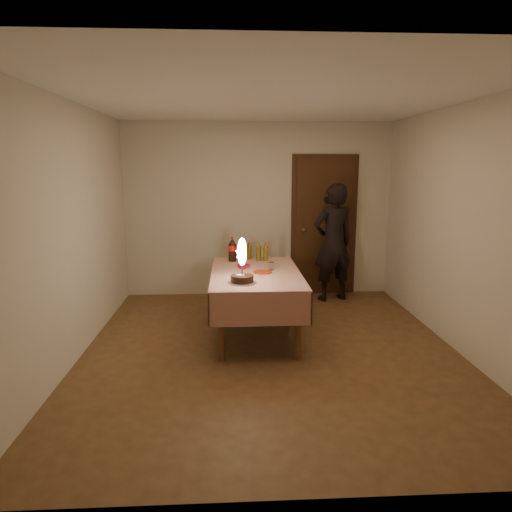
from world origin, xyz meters
name	(u,v)px	position (x,y,z in m)	size (l,w,h in m)	color
ground	(271,350)	(0.00, 0.00, 0.00)	(4.00, 4.50, 0.01)	brown
room_shell	(274,196)	(0.03, 0.08, 1.65)	(4.04, 4.54, 2.62)	beige
dining_table	(256,280)	(-0.13, 0.50, 0.65)	(1.02, 1.72, 0.76)	brown
birthday_cake	(242,270)	(-0.30, 0.02, 0.89)	(0.30, 0.30, 0.47)	white
red_plate	(263,272)	(-0.06, 0.46, 0.76)	(0.22, 0.22, 0.01)	red
red_cup	(243,265)	(-0.28, 0.67, 0.81)	(0.08, 0.08, 0.10)	#B50C27
clear_cup	(272,266)	(0.06, 0.59, 0.80)	(0.07, 0.07, 0.09)	silver
napkin_stack	(244,266)	(-0.26, 0.77, 0.77)	(0.15, 0.15, 0.02)	#B11425
cola_bottle	(232,249)	(-0.40, 1.11, 0.91)	(0.10, 0.10, 0.32)	black
amber_bottle_left	(249,250)	(-0.18, 1.23, 0.87)	(0.06, 0.06, 0.25)	#5A400F
amber_bottle_right	(266,252)	(0.03, 1.12, 0.87)	(0.06, 0.06, 0.25)	#5A400F
amber_bottle_mid	(259,251)	(-0.06, 1.14, 0.87)	(0.06, 0.06, 0.25)	#5A400F
photographer	(333,243)	(1.07, 1.85, 0.86)	(0.72, 0.58, 1.71)	black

